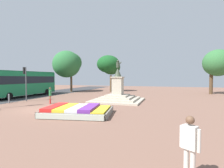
# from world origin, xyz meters

# --- Properties ---
(ground_plane) EXTENTS (82.41, 82.41, 0.00)m
(ground_plane) POSITION_xyz_m (0.00, 0.00, 0.00)
(ground_plane) COLOR brown
(flower_planter) EXTENTS (5.35, 4.30, 0.65)m
(flower_planter) POSITION_xyz_m (3.91, -1.02, 0.28)
(flower_planter) COLOR #38281C
(flower_planter) RESTS_ON ground_plane
(statue_monument) EXTENTS (5.55, 5.55, 4.77)m
(statue_monument) POSITION_xyz_m (4.77, 6.93, 0.69)
(statue_monument) COLOR #B2A893
(statue_monument) RESTS_ON ground_plane
(traffic_light_mid_block) EXTENTS (0.42, 0.30, 3.94)m
(traffic_light_mid_block) POSITION_xyz_m (-5.42, 3.68, 2.75)
(traffic_light_mid_block) COLOR #4C5156
(traffic_light_mid_block) RESTS_ON ground_plane
(city_bus) EXTENTS (2.75, 11.36, 3.62)m
(city_bus) POSITION_xyz_m (-9.43, 7.12, 2.07)
(city_bus) COLOR #197A47
(city_bus) RESTS_ON ground_plane
(pedestrian_with_handbag) EXTENTS (0.47, 0.66, 1.71)m
(pedestrian_with_handbag) POSITION_xyz_m (-1.40, 2.85, 0.97)
(pedestrian_with_handbag) COLOR red
(pedestrian_with_handbag) RESTS_ON ground_plane
(pedestrian_crossing_plaza) EXTENTS (0.49, 0.39, 1.76)m
(pedestrian_crossing_plaza) POSITION_xyz_m (10.89, -7.49, 1.03)
(pedestrian_crossing_plaza) COLOR beige
(pedestrian_crossing_plaza) RESTS_ON ground_plane
(kerb_bollard_mid_b) EXTENTS (0.16, 0.16, 1.01)m
(kerb_bollard_mid_b) POSITION_xyz_m (-5.82, 1.79, 0.53)
(kerb_bollard_mid_b) COLOR slate
(kerb_bollard_mid_b) RESTS_ON ground_plane
(park_tree_far_left) EXTENTS (4.63, 4.94, 7.28)m
(park_tree_far_left) POSITION_xyz_m (17.97, 20.14, 5.24)
(park_tree_far_left) COLOR #4C3823
(park_tree_far_left) RESTS_ON ground_plane
(park_tree_behind_statue) EXTENTS (5.20, 6.27, 7.66)m
(park_tree_behind_statue) POSITION_xyz_m (-7.61, 16.31, 5.32)
(park_tree_behind_statue) COLOR brown
(park_tree_behind_statue) RESTS_ON ground_plane
(park_tree_far_right) EXTENTS (4.49, 4.09, 7.03)m
(park_tree_far_right) POSITION_xyz_m (-0.63, 19.81, 5.11)
(park_tree_far_right) COLOR brown
(park_tree_far_right) RESTS_ON ground_plane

